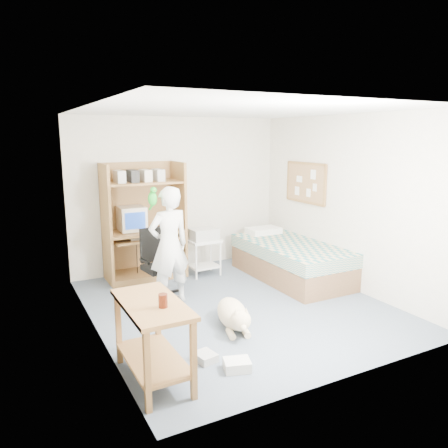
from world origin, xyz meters
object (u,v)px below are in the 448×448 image
office_chair (158,273)px  person (169,246)px  bed (290,260)px  side_desk (153,329)px  dog (233,314)px  printer_cart (204,252)px  computer_hutch (144,226)px

office_chair → person: 0.54m
bed → side_desk: bearing=-147.5°
side_desk → person: bearing=64.7°
person → dog: bearing=101.1°
bed → person: 2.10m
dog → person: bearing=123.0°
side_desk → printer_cart: side_desk is taller
printer_cart → person: bearing=-138.3°
side_desk → office_chair: office_chair is taller
computer_hutch → bed: size_ratio=0.89×
dog → printer_cart: size_ratio=1.71×
computer_hutch → printer_cart: size_ratio=3.09×
computer_hutch → bed: (2.00, -1.12, -0.53)m
computer_hutch → person: bearing=-91.7°
printer_cart → side_desk: bearing=-125.5°
bed → side_desk: 3.39m
office_chair → bed: bearing=-12.7°
computer_hutch → side_desk: size_ratio=1.80×
computer_hutch → dog: (0.32, -2.31, -0.66)m
office_chair → printer_cart: office_chair is taller
office_chair → person: size_ratio=0.60×
office_chair → person: bearing=-86.5°
computer_hutch → bed: 2.35m
dog → side_desk: bearing=-137.2°
person → printer_cart: size_ratio=2.69×
side_desk → dog: side_desk is taller
bed → printer_cart: (-1.14, 0.76, 0.10)m
office_chair → dog: size_ratio=0.94×
computer_hutch → bed: bearing=-29.3°
bed → person: person is taller
printer_cart → computer_hutch: bearing=155.4°
printer_cart → dog: bearing=-107.3°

